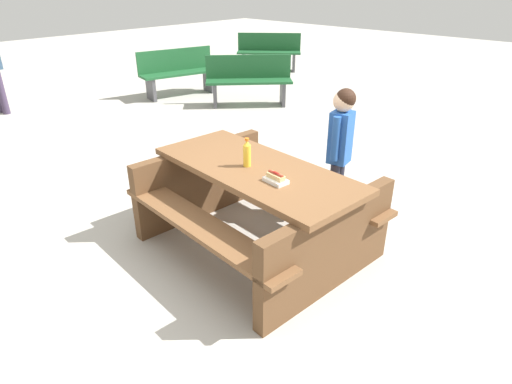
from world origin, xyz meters
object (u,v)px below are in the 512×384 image
Objects in this scene: hotdog_tray at (276,179)px; park_bench_near at (249,79)px; picnic_table at (256,201)px; soda_bottle at (247,153)px; child_in_coat at (341,138)px; park_bench_far at (269,51)px; park_bench_mid at (178,72)px.

park_bench_near is (-3.53, 3.34, -0.33)m from hotdog_tray.
hotdog_tray is (0.30, -0.11, 0.34)m from picnic_table.
soda_bottle is 0.99m from child_in_coat.
park_bench_far is at bearing 137.07° from child_in_coat.
picnic_table is 8.05× the size of soda_bottle.
park_bench_near is (-3.17, 3.27, -0.41)m from soda_bottle.
park_bench_far is at bearing 125.34° from park_bench_near.
hotdog_tray is 7.95m from park_bench_far.
child_in_coat is 0.89× the size of park_bench_far.
park_bench_far is (-0.35, 2.98, 0.00)m from park_bench_mid.
soda_bottle reaches higher than park_bench_near.
picnic_table is at bearing 31.52° from soda_bottle.
picnic_table is at bearing -44.99° from park_bench_near.
soda_bottle reaches higher than picnic_table.
park_bench_mid is (-4.62, 2.84, -0.41)m from soda_bottle.
child_in_coat reaches higher than soda_bottle.
picnic_table is at bearing -48.92° from park_bench_far.
park_bench_near is 3.12m from park_bench_far.
hotdog_tray is at bearing -30.26° from park_bench_mid.
picnic_table is 0.42m from soda_bottle.
park_bench_far is at bearing 131.08° from picnic_table.
picnic_table is 4.57m from park_bench_near.
soda_bottle is at bearing -104.42° from child_in_coat.
soda_bottle is 0.38m from hotdog_tray.
soda_bottle is at bearing -148.48° from picnic_table.
park_bench_far is (-5.34, 5.89, -0.33)m from hotdog_tray.
hotdog_tray is 1.04m from child_in_coat.
park_bench_mid is at bearing 149.12° from picnic_table.
park_bench_mid and park_bench_far have the same top height.
child_in_coat is at bearing -34.08° from park_bench_near.
park_bench_near is at bearing 16.50° from park_bench_mid.
child_in_coat reaches higher than hotdog_tray.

